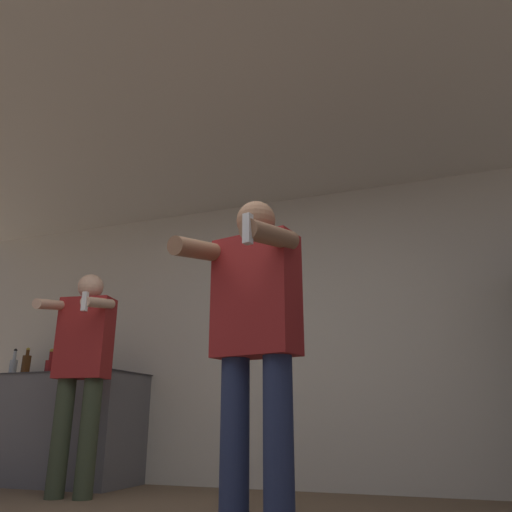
# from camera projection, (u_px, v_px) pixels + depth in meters

# --- Properties ---
(wall_back) EXTENTS (7.00, 0.06, 2.55)m
(wall_back) POSITION_uv_depth(u_px,v_px,m) (284.00, 333.00, 4.43)
(wall_back) COLOR beige
(wall_back) RESTS_ON ground_plane
(ceiling_slab) EXTENTS (7.00, 3.20, 0.05)m
(ceiling_slab) POSITION_uv_depth(u_px,v_px,m) (228.00, 125.00, 3.61)
(ceiling_slab) COLOR silver
(ceiling_slab) RESTS_ON wall_back
(counter) EXTENTS (1.61, 0.66, 0.95)m
(counter) POSITION_uv_depth(u_px,v_px,m) (54.00, 428.00, 4.53)
(counter) COLOR slate
(counter) RESTS_ON ground_plane
(bottle_tall_gin) EXTENTS (0.09, 0.09, 0.26)m
(bottle_tall_gin) POSITION_uv_depth(u_px,v_px,m) (50.00, 366.00, 4.79)
(bottle_tall_gin) COLOR maroon
(bottle_tall_gin) RESTS_ON counter
(bottle_dark_rum) EXTENTS (0.07, 0.07, 0.28)m
(bottle_dark_rum) POSITION_uv_depth(u_px,v_px,m) (13.00, 366.00, 4.94)
(bottle_dark_rum) COLOR silver
(bottle_dark_rum) RESTS_ON counter
(bottle_amber_bourbon) EXTENTS (0.08, 0.08, 0.28)m
(bottle_amber_bourbon) POSITION_uv_depth(u_px,v_px,m) (26.00, 365.00, 4.89)
(bottle_amber_bourbon) COLOR #563314
(bottle_amber_bourbon) RESTS_ON counter
(person_woman_foreground) EXTENTS (0.60, 0.61, 1.68)m
(person_woman_foreground) POSITION_uv_depth(u_px,v_px,m) (254.00, 330.00, 2.51)
(person_woman_foreground) COLOR navy
(person_woman_foreground) RESTS_ON ground_plane
(person_man_side) EXTENTS (0.52, 0.57, 1.68)m
(person_man_side) POSITION_uv_depth(u_px,v_px,m) (82.00, 364.00, 3.86)
(person_man_side) COLOR #38422D
(person_man_side) RESTS_ON ground_plane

